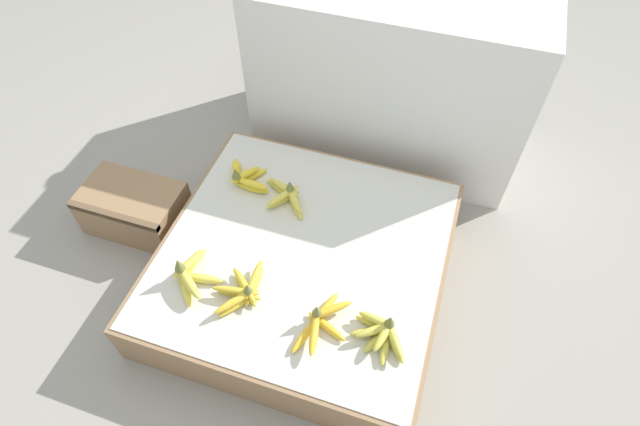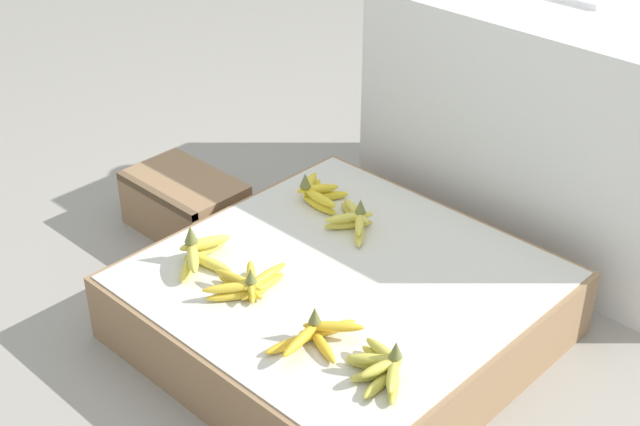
# 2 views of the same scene
# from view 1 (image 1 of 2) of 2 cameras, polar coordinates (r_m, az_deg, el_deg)

# --- Properties ---
(ground_plane) EXTENTS (10.00, 10.00, 0.00)m
(ground_plane) POSITION_cam_1_polar(r_m,az_deg,el_deg) (1.85, -1.75, -7.63)
(ground_plane) COLOR gray
(display_platform) EXTENTS (0.95, 0.94, 0.20)m
(display_platform) POSITION_cam_1_polar(r_m,az_deg,el_deg) (1.77, -1.82, -6.00)
(display_platform) COLOR #997551
(display_platform) RESTS_ON ground_plane
(back_vendor_table) EXTENTS (1.08, 0.59, 0.73)m
(back_vendor_table) POSITION_cam_1_polar(r_m,az_deg,el_deg) (2.14, 8.56, 16.03)
(back_vendor_table) COLOR white
(back_vendor_table) RESTS_ON ground_plane
(wooden_crate) EXTENTS (0.37, 0.24, 0.18)m
(wooden_crate) POSITION_cam_1_polar(r_m,az_deg,el_deg) (2.05, -20.43, 0.50)
(wooden_crate) COLOR #997551
(wooden_crate) RESTS_ON ground_plane
(banana_bunch_front_left) EXTENTS (0.16, 0.21, 0.11)m
(banana_bunch_front_left) POSITION_cam_1_polar(r_m,az_deg,el_deg) (1.65, -14.62, -6.83)
(banana_bunch_front_left) COLOR #DBCC4C
(banana_bunch_front_left) RESTS_ON display_platform
(banana_bunch_front_midleft) EXTENTS (0.16, 0.23, 0.09)m
(banana_bunch_front_midleft) POSITION_cam_1_polar(r_m,az_deg,el_deg) (1.59, -8.75, -8.78)
(banana_bunch_front_midleft) COLOR gold
(banana_bunch_front_midleft) RESTS_ON display_platform
(banana_bunch_front_midright) EXTENTS (0.15, 0.24, 0.09)m
(banana_bunch_front_midright) POSITION_cam_1_polar(r_m,az_deg,el_deg) (1.52, -0.01, -12.31)
(banana_bunch_front_midright) COLOR gold
(banana_bunch_front_midright) RESTS_ON display_platform
(banana_bunch_front_right) EXTENTS (0.18, 0.14, 0.09)m
(banana_bunch_front_right) POSITION_cam_1_polar(r_m,az_deg,el_deg) (1.51, 7.01, -13.56)
(banana_bunch_front_right) COLOR gold
(banana_bunch_front_right) RESTS_ON display_platform
(banana_bunch_middle_left) EXTENTS (0.19, 0.14, 0.10)m
(banana_bunch_middle_left) POSITION_cam_1_polar(r_m,az_deg,el_deg) (1.87, -8.52, 4.05)
(banana_bunch_middle_left) COLOR yellow
(banana_bunch_middle_left) RESTS_ON display_platform
(banana_bunch_middle_midleft) EXTENTS (0.20, 0.16, 0.09)m
(banana_bunch_middle_midleft) POSITION_cam_1_polar(r_m,az_deg,el_deg) (1.80, -3.82, 2.06)
(banana_bunch_middle_midleft) COLOR #DBCC4C
(banana_bunch_middle_midleft) RESTS_ON display_platform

